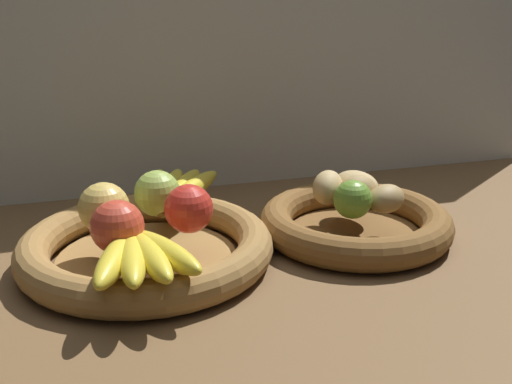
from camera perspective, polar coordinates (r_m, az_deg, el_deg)
ground_plane at (r=93.93cm, az=0.53°, el=-5.53°), size 140.00×90.00×3.00cm
back_wall at (r=114.88cm, az=-4.01°, el=13.96°), size 140.00×3.00×55.00cm
fruit_bowl_left at (r=87.39cm, az=-10.13°, el=-5.09°), size 35.50×35.50×4.88cm
fruit_bowl_right at (r=95.77cm, az=9.21°, el=-2.84°), size 29.46×29.46×4.88cm
apple_golden_left at (r=85.91cm, az=-13.93°, el=-1.41°), size 6.95×6.95×6.95cm
apple_green_back at (r=90.36cm, az=-9.15°, el=-0.13°), size 6.78×6.78×6.78cm
apple_red_right at (r=83.80cm, az=-6.26°, el=-1.55°), size 6.72×6.72×6.72cm
apple_red_front at (r=79.10cm, az=-12.75°, el=-3.16°), size 6.84×6.84×6.84cm
banana_bunch_front at (r=75.03cm, az=-10.72°, el=-5.75°), size 14.35×16.56×3.25cm
banana_bunch_back at (r=97.91cm, az=-7.42°, el=0.28°), size 13.94×20.11×2.93cm
potato_large at (r=94.01cm, az=9.37°, el=0.06°), size 7.49×6.46×5.02cm
potato_oblong at (r=94.93cm, az=6.69°, el=0.42°), size 7.66×8.63×5.17cm
potato_back at (r=98.73cm, az=9.30°, el=0.71°), size 7.52×9.23×4.11cm
potato_small at (r=92.89cm, az=11.99°, el=-0.60°), size 7.74×7.00×4.22cm
lime_near at (r=89.54cm, az=8.97°, el=-0.68°), size 5.62×5.62×5.62cm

